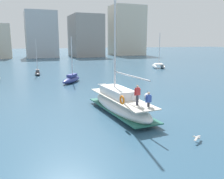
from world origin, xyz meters
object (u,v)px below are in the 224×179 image
at_px(moored_sloop_near, 71,79).
at_px(moored_sloop_far, 38,72).
at_px(mooring_buoy, 147,96).
at_px(moored_catamaran, 158,66).
at_px(main_sailboat, 120,103).
at_px(seagull, 197,137).

bearing_deg(moored_sloop_near, moored_sloop_far, 110.61).
height_order(moored_sloop_far, mooring_buoy, moored_sloop_far).
relative_size(moored_catamaran, mooring_buoy, 8.22).
bearing_deg(mooring_buoy, moored_sloop_far, 111.66).
bearing_deg(moored_sloop_far, mooring_buoy, -68.34).
height_order(moored_sloop_near, mooring_buoy, moored_sloop_near).
distance_m(main_sailboat, moored_catamaran, 37.94).
xyz_separation_m(main_sailboat, moored_sloop_far, (-4.54, 28.41, -0.42)).
distance_m(moored_sloop_near, seagull, 25.13).
bearing_deg(mooring_buoy, moored_catamaran, 55.18).
relative_size(moored_sloop_near, seagull, 7.45).
distance_m(main_sailboat, mooring_buoy, 6.57).
relative_size(moored_sloop_far, moored_catamaran, 0.83).
bearing_deg(moored_sloop_near, seagull, -84.23).
bearing_deg(main_sailboat, mooring_buoy, 38.16).
xyz_separation_m(moored_sloop_near, seagull, (2.53, -25.00, -0.28)).
relative_size(main_sailboat, moored_sloop_far, 1.81).
height_order(moored_sloop_near, moored_sloop_far, moored_sloop_near).
bearing_deg(moored_catamaran, seagull, -119.42).
bearing_deg(main_sailboat, seagull, -74.48).
relative_size(moored_sloop_near, moored_sloop_far, 1.03).
distance_m(moored_sloop_far, mooring_buoy, 26.22).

